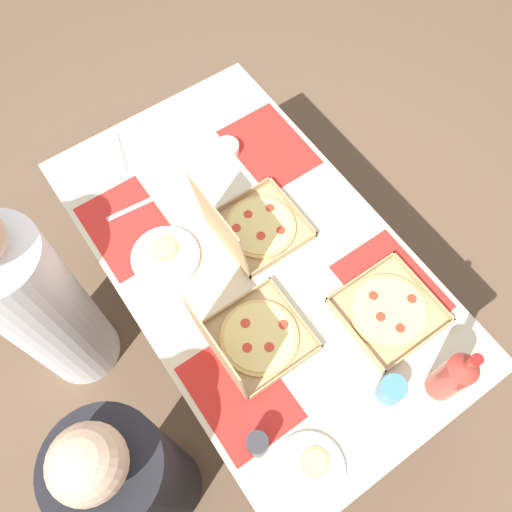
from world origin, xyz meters
The scene contains 20 objects.
ground_plane centered at (0.00, 0.00, 0.00)m, with size 6.00×6.00×0.00m, color brown.
dining_table centered at (0.00, 0.00, 0.65)m, with size 1.59×0.92×0.76m.
placemat_near_left centered at (-0.36, -0.31, 0.76)m, with size 0.36×0.26×0.00m, color red.
placemat_near_right centered at (0.36, -0.31, 0.76)m, with size 0.36×0.26×0.00m, color red.
placemat_far_left centered at (-0.36, 0.31, 0.76)m, with size 0.36×0.26×0.00m, color red.
placemat_far_right centered at (0.36, 0.31, 0.76)m, with size 0.36×0.26×0.00m, color red.
pizza_box_corner_right centered at (-0.42, -0.24, 0.77)m, with size 0.30×0.30×0.04m.
pizza_box_corner_left centered at (0.08, -0.04, 0.81)m, with size 0.29×0.32×0.32m.
pizza_box_center centered at (-0.25, 0.20, 0.81)m, with size 0.29×0.31×0.33m.
plate_far_right centered at (0.18, 0.26, 0.77)m, with size 0.24×0.24×0.03m.
plate_middle centered at (-0.66, 0.27, 0.77)m, with size 0.21×0.21×0.03m.
soda_bottle centered at (-0.70, -0.21, 0.89)m, with size 0.09×0.09×0.32m.
cup_clear_left centered at (-0.62, -0.06, 0.81)m, with size 0.08×0.08×0.10m, color teal.
cup_red centered at (-0.52, 0.36, 0.81)m, with size 0.06×0.06×0.10m, color #333338.
condiment_bowl centered at (0.43, -0.17, 0.78)m, with size 0.09×0.09×0.04m, color white.
knife_by_far_right centered at (0.42, 0.25, 0.76)m, with size 0.21×0.02×0.01m, color #B7B7BC.
fork_by_near_left centered at (0.67, 0.18, 0.76)m, with size 0.19×0.02×0.01m, color #B7B7BC.
knife_by_near_right centered at (0.66, -0.33, 0.76)m, with size 0.21×0.02×0.01m, color #B7B7BC.
diner_left_seat centered at (-0.36, 0.72, 0.55)m, with size 0.32×0.32×1.21m.
diner_right_seat centered at (0.36, 0.72, 0.55)m, with size 0.32×0.32×1.21m.
Camera 1 is at (-0.67, 0.46, 2.41)m, focal length 37.09 mm.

